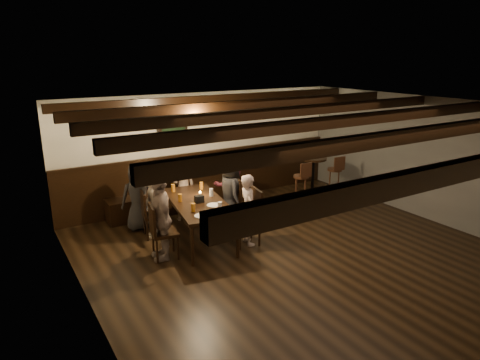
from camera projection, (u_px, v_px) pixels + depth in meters
room at (223, 168)px, 8.19m from camera, size 7.00×7.00×7.00m
dining_table at (199, 205)px, 7.41m from camera, size 1.18×2.04×0.72m
chair_left_near at (154, 223)px, 7.66m from camera, size 0.45×0.45×0.85m
chair_left_far at (164, 242)px, 6.86m from camera, size 0.48×0.48×0.90m
chair_right_near at (229, 211)px, 8.17m from camera, size 0.49×0.49×0.92m
chair_right_far at (247, 227)px, 7.36m from camera, size 0.51×0.51×0.97m
person_bench_left at (138, 197)px, 7.90m from camera, size 0.68×0.50×1.26m
person_bench_centre at (183, 189)px, 8.35m from camera, size 0.51×0.38×1.28m
person_bench_right at (229, 185)px, 8.53m from camera, size 0.72×0.60×1.32m
person_left_near at (151, 202)px, 7.54m from camera, size 0.63×0.92×1.32m
person_left_far at (161, 218)px, 6.73m from camera, size 0.47×0.86×1.39m
person_right_near at (230, 192)px, 8.07m from camera, size 0.52×0.71×1.32m
person_right_far at (248, 210)px, 7.28m from camera, size 0.37×0.50×1.24m
pint_a at (173, 188)px, 7.89m from camera, size 0.07×0.07×0.14m
pint_b at (201, 186)px, 8.04m from camera, size 0.07×0.07×0.14m
pint_c at (180, 198)px, 7.35m from camera, size 0.07×0.07×0.14m
pint_d at (211, 192)px, 7.65m from camera, size 0.07×0.07×0.14m
pint_e at (193, 208)px, 6.89m from camera, size 0.07×0.07×0.14m
pint_f at (220, 206)px, 6.95m from camera, size 0.07×0.07×0.14m
pint_g at (216, 212)px, 6.67m from camera, size 0.07×0.07×0.14m
plate_near at (202, 216)px, 6.71m from camera, size 0.24×0.24×0.01m
plate_far at (214, 205)px, 7.18m from camera, size 0.24×0.24×0.01m
condiment_caddy at (199, 199)px, 7.33m from camera, size 0.15×0.10×0.12m
candle at (200, 194)px, 7.69m from camera, size 0.05×0.05×0.05m
high_top_table at (313, 173)px, 9.39m from camera, size 0.57×0.57×1.01m
bar_stool_left at (301, 191)px, 9.05m from camera, size 0.32×0.33×1.02m
bar_stool_right at (334, 183)px, 9.60m from camera, size 0.32×0.34×1.02m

